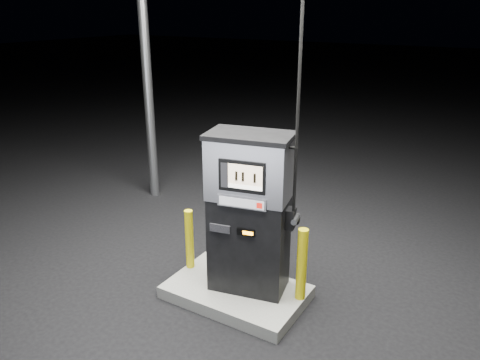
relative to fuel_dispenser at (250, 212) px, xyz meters
The scene contains 5 objects.
ground 1.12m from the fuel_dispenser, 140.11° to the right, with size 80.00×80.00×0.00m, color black.
pump_island 1.04m from the fuel_dispenser, 140.11° to the right, with size 1.60×1.00×0.15m, color slate.
fuel_dispenser is the anchor object (origin of this frame).
bollard_left 1.03m from the fuel_dispenser, behind, with size 0.10×0.10×0.78m, color #D7C60B.
bollard_right 0.82m from the fuel_dispenser, ahead, with size 0.12×0.12×0.86m, color #D7C60B.
Camera 1 is at (2.50, -4.04, 3.27)m, focal length 35.00 mm.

